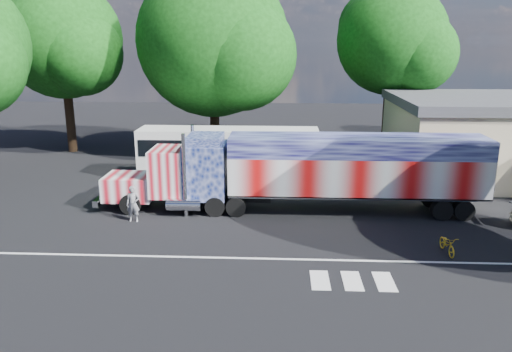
{
  "coord_description": "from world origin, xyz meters",
  "views": [
    {
      "loc": [
        1.25,
        -21.94,
        8.71
      ],
      "look_at": [
        0.0,
        3.0,
        1.9
      ],
      "focal_mm": 35.0,
      "sensor_mm": 36.0,
      "label": 1
    }
  ],
  "objects_px": {
    "semi_truck": "(308,170)",
    "tree_n_mid": "(215,41)",
    "woman": "(133,204)",
    "tree_nw_a": "(64,40)",
    "tree_ne_a": "(394,40)",
    "bicycle": "(447,244)",
    "coach_bus": "(229,153)"
  },
  "relations": [
    {
      "from": "tree_nw_a",
      "to": "tree_ne_a",
      "type": "bearing_deg",
      "value": 3.38
    },
    {
      "from": "semi_truck",
      "to": "tree_n_mid",
      "type": "xyz_separation_m",
      "value": [
        -6.27,
        12.36,
        6.41
      ]
    },
    {
      "from": "coach_bus",
      "to": "tree_ne_a",
      "type": "bearing_deg",
      "value": 37.84
    },
    {
      "from": "coach_bus",
      "to": "bicycle",
      "type": "xyz_separation_m",
      "value": [
        10.4,
        -11.09,
        -1.31
      ]
    },
    {
      "from": "coach_bus",
      "to": "woman",
      "type": "height_order",
      "value": "coach_bus"
    },
    {
      "from": "tree_ne_a",
      "to": "tree_nw_a",
      "type": "bearing_deg",
      "value": -176.62
    },
    {
      "from": "coach_bus",
      "to": "tree_n_mid",
      "type": "height_order",
      "value": "tree_n_mid"
    },
    {
      "from": "semi_truck",
      "to": "tree_ne_a",
      "type": "relative_size",
      "value": 1.55
    },
    {
      "from": "woman",
      "to": "bicycle",
      "type": "xyz_separation_m",
      "value": [
        14.33,
        -3.14,
        -0.5
      ]
    },
    {
      "from": "semi_truck",
      "to": "tree_ne_a",
      "type": "bearing_deg",
      "value": 64.53
    },
    {
      "from": "bicycle",
      "to": "coach_bus",
      "type": "bearing_deg",
      "value": 129.17
    },
    {
      "from": "woman",
      "to": "tree_n_mid",
      "type": "relative_size",
      "value": 0.13
    },
    {
      "from": "tree_nw_a",
      "to": "bicycle",
      "type": "bearing_deg",
      "value": -38.45
    },
    {
      "from": "coach_bus",
      "to": "bicycle",
      "type": "height_order",
      "value": "coach_bus"
    },
    {
      "from": "bicycle",
      "to": "tree_n_mid",
      "type": "height_order",
      "value": "tree_n_mid"
    },
    {
      "from": "bicycle",
      "to": "tree_nw_a",
      "type": "xyz_separation_m",
      "value": [
        -23.77,
        18.87,
        8.33
      ]
    },
    {
      "from": "woman",
      "to": "tree_nw_a",
      "type": "bearing_deg",
      "value": 119.45
    },
    {
      "from": "bicycle",
      "to": "tree_ne_a",
      "type": "bearing_deg",
      "value": 81.69
    },
    {
      "from": "semi_truck",
      "to": "tree_nw_a",
      "type": "bearing_deg",
      "value": 143.0
    },
    {
      "from": "bicycle",
      "to": "woman",
      "type": "bearing_deg",
      "value": 163.68
    },
    {
      "from": "coach_bus",
      "to": "tree_nw_a",
      "type": "distance_m",
      "value": 16.99
    },
    {
      "from": "coach_bus",
      "to": "tree_ne_a",
      "type": "distance_m",
      "value": 16.66
    },
    {
      "from": "semi_truck",
      "to": "tree_ne_a",
      "type": "distance_m",
      "value": 17.98
    },
    {
      "from": "bicycle",
      "to": "tree_ne_a",
      "type": "relative_size",
      "value": 0.12
    },
    {
      "from": "semi_truck",
      "to": "woman",
      "type": "xyz_separation_m",
      "value": [
        -8.67,
        -2.09,
        -1.31
      ]
    },
    {
      "from": "semi_truck",
      "to": "tree_nw_a",
      "type": "height_order",
      "value": "tree_nw_a"
    },
    {
      "from": "tree_nw_a",
      "to": "tree_ne_a",
      "type": "distance_m",
      "value": 25.36
    },
    {
      "from": "woman",
      "to": "tree_nw_a",
      "type": "xyz_separation_m",
      "value": [
        -9.43,
        15.73,
        7.82
      ]
    },
    {
      "from": "tree_n_mid",
      "to": "tree_nw_a",
      "type": "bearing_deg",
      "value": 173.79
    },
    {
      "from": "woman",
      "to": "tree_n_mid",
      "type": "bearing_deg",
      "value": 79.08
    },
    {
      "from": "tree_ne_a",
      "to": "tree_n_mid",
      "type": "relative_size",
      "value": 0.91
    },
    {
      "from": "semi_truck",
      "to": "woman",
      "type": "distance_m",
      "value": 9.01
    }
  ]
}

